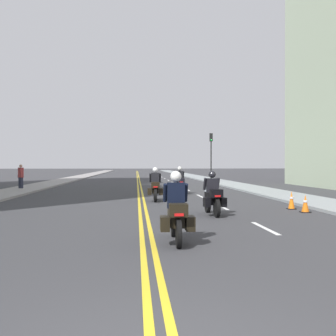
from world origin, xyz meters
name	(u,v)px	position (x,y,z in m)	size (l,w,h in m)	color
ground_plane	(138,179)	(0.00, 48.00, 0.00)	(264.00, 264.00, 0.00)	#363639
sidewalk_left	(71,179)	(-8.11, 48.00, 0.06)	(2.72, 144.00, 0.12)	gray
sidewalk_right	(204,178)	(8.11, 48.00, 0.06)	(2.72, 144.00, 0.12)	gray
centreline_yellow_inner	(137,179)	(-0.12, 48.00, 0.00)	(0.12, 132.00, 0.01)	yellow
centreline_yellow_outer	(139,179)	(0.12, 48.00, 0.00)	(0.12, 132.00, 0.01)	yellow
lane_dashes_white	(183,187)	(3.37, 29.00, 0.00)	(0.14, 56.40, 0.01)	silver
motorcycle_0	(176,213)	(0.66, 5.96, 0.68)	(0.77, 2.10, 1.66)	black
motorcycle_1	(213,197)	(2.45, 11.08, 0.65)	(0.78, 2.13, 1.58)	black
motorcycle_2	(155,188)	(0.67, 17.03, 0.66)	(0.77, 2.21, 1.67)	black
motorcycle_3	(180,183)	(2.40, 21.84, 0.69)	(0.77, 2.27, 1.69)	black
traffic_cone_0	(291,200)	(5.98, 12.84, 0.36)	(0.32, 0.32, 0.73)	black
traffic_cone_1	(305,204)	(6.07, 11.68, 0.33)	(0.34, 0.34, 0.67)	black
traffic_light_far	(211,149)	(7.15, 37.56, 3.35)	(0.28, 0.38, 4.89)	black
pedestrian_0	(21,177)	(-8.42, 26.78, 0.94)	(0.47, 0.43, 1.81)	#252839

